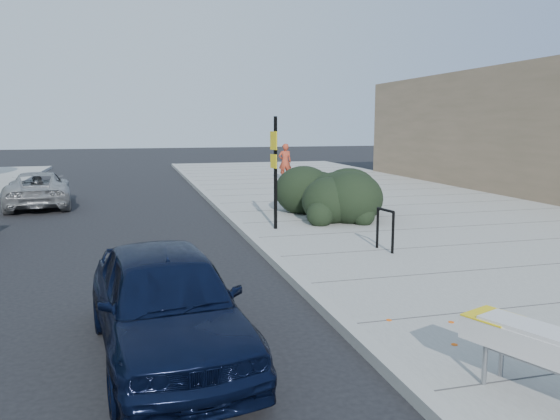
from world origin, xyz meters
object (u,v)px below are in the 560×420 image
Objects in this scene: suv_silver at (38,189)px; pedestrian at (285,162)px; bike_rack at (385,226)px; sign_post at (275,166)px; sedan_navy at (166,302)px.

pedestrian is at bearing -159.53° from suv_silver.
bike_rack is 0.21× the size of suv_silver.
bike_rack is 15.50m from pedestrian.
bike_rack is at bearing -75.35° from sign_post.
sedan_navy reaches higher than suv_silver.
bike_rack is 6.32m from sedan_navy.
suv_silver is 11.82m from pedestrian.
sedan_navy is at bearing 97.69° from suv_silver.
suv_silver is at bearing 97.79° from sedan_navy.
sign_post is 9.77m from suv_silver.
sign_post is at bearing 58.82° from sedan_navy.
pedestrian is (10.53, 5.37, 0.42)m from suv_silver.
pedestrian reaches higher than sedan_navy.
pedestrian reaches higher than bike_rack.
sedan_navy is (-3.24, -7.04, -1.09)m from sign_post.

